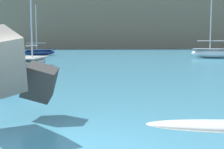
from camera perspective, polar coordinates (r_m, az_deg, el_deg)
The scene contains 5 objects.
breakwater_jetty at distance 6.82m, azimuth -8.00°, elevation -2.10°, with size 29.24×5.09×2.46m.
boat_near_left at distance 25.16m, azimuth -14.60°, elevation 2.38°, with size 2.50×5.04×5.78m.
boat_near_centre at distance 43.31m, azimuth -13.19°, elevation 4.03°, with size 4.64×3.79×6.77m.
boat_near_right at distance 37.68m, azimuth 18.01°, elevation 3.78°, with size 5.20×3.56×6.83m.
headland_bluff at distance 96.16m, azimuth 12.06°, elevation 10.04°, with size 96.07×37.23×17.07m.
Camera 1 is at (0.98, -5.53, 2.07)m, focal length 49.99 mm.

